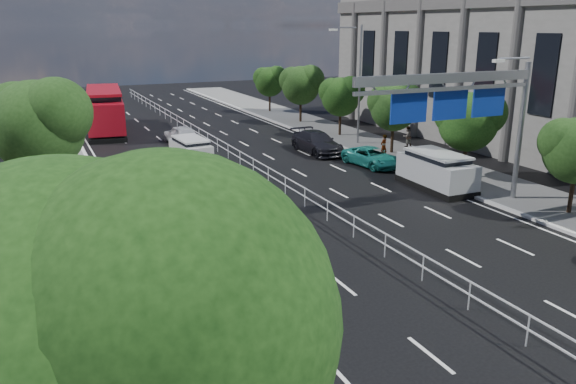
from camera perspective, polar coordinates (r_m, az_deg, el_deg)
ground at (r=18.70m, az=21.16°, el=-13.22°), size 160.00×160.00×0.00m
median_fence at (r=36.57m, az=-4.52°, el=3.20°), size 0.05×85.00×1.02m
hedge_near at (r=18.09m, az=-25.59°, el=-13.52°), size 1.00×36.00×0.44m
toilet_sign at (r=12.51m, az=-16.04°, el=-12.77°), size 1.62×0.18×4.34m
overhead_gantry at (r=28.50m, az=17.51°, el=9.09°), size 10.24×0.38×7.45m
streetlight_far at (r=43.53m, az=6.98°, el=11.52°), size 2.78×2.40×9.00m
civic_hall at (r=48.84m, az=23.25°, el=12.13°), size 14.40×36.00×14.35m
near_tree_big at (r=7.35m, az=-20.85°, el=-14.57°), size 5.72×5.33×7.71m
near_tree_back at (r=29.20m, az=-24.04°, el=6.61°), size 4.84×4.51×6.69m
far_tree_d at (r=35.01m, az=17.94°, el=7.14°), size 3.85×3.59×5.34m
far_tree_e at (r=40.79m, az=10.79°, el=8.69°), size 3.63×3.38×5.13m
far_tree_f at (r=47.05m, az=5.44°, el=9.84°), size 3.52×3.28×5.02m
far_tree_g at (r=53.60m, az=1.36°, el=11.00°), size 3.96×3.69×5.45m
far_tree_h at (r=60.42m, az=-1.85°, el=11.31°), size 3.41×3.18×4.91m
white_minivan at (r=38.11m, az=-9.84°, el=4.10°), size 2.06×4.23×1.79m
red_bus at (r=52.27m, az=-18.11°, el=8.02°), size 4.29×12.54×3.67m
near_car_silver at (r=45.02m, az=-10.79°, el=5.76°), size 2.24×4.49×1.47m
near_car_dark at (r=72.61m, az=-20.17°, el=9.12°), size 2.14×4.93×1.58m
silver_minivan at (r=32.90m, az=14.84°, el=2.09°), size 2.27×5.09×2.09m
parked_car_teal at (r=37.48m, az=8.50°, el=3.54°), size 2.62×4.65×1.23m
parked_car_dark at (r=41.05m, az=2.95°, el=5.06°), size 2.22×5.34×1.54m
pedestrian_a at (r=39.26m, az=9.69°, el=4.60°), size 0.70×0.59×1.65m
pedestrian_b at (r=43.41m, az=12.02°, el=5.55°), size 0.76×0.60×1.55m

